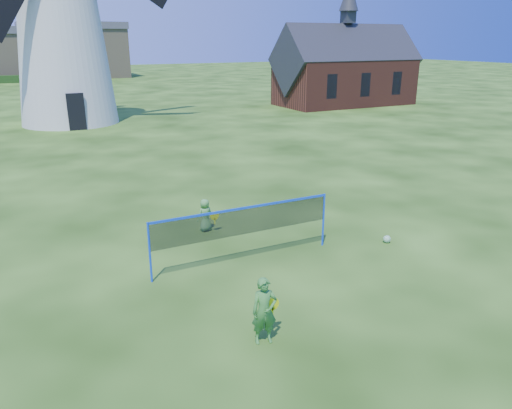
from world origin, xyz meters
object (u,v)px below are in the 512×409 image
at_px(chapel, 345,71).
at_px(player_boy, 205,215).
at_px(badminton_net, 244,222).
at_px(play_ball, 387,239).
at_px(player_girl, 264,311).
at_px(windmill, 60,20).

distance_m(chapel, player_boy, 32.71).
height_order(chapel, badminton_net, chapel).
bearing_deg(player_boy, play_ball, 132.96).
xyz_separation_m(badminton_net, play_ball, (4.28, -0.69, -1.03)).
xyz_separation_m(chapel, player_girl, (-23.73, -29.58, -2.28)).
xyz_separation_m(badminton_net, player_boy, (-0.08, 2.59, -0.63)).
bearing_deg(badminton_net, windmill, 92.22).
relative_size(windmill, badminton_net, 3.89).
bearing_deg(play_ball, player_boy, 143.03).
xyz_separation_m(player_girl, play_ball, (5.50, 2.77, -0.57)).
relative_size(chapel, play_ball, 56.51).
height_order(chapel, player_boy, chapel).
distance_m(windmill, chapel, 23.85).
distance_m(chapel, badminton_net, 34.53).
xyz_separation_m(windmill, chapel, (23.53, -0.05, -3.87)).
distance_m(chapel, play_ball, 32.55).
height_order(badminton_net, player_boy, badminton_net).
bearing_deg(chapel, windmill, 179.88).
distance_m(player_boy, play_ball, 5.48).
distance_m(badminton_net, play_ball, 4.46).
bearing_deg(badminton_net, chapel, 49.24).
bearing_deg(player_boy, badminton_net, 81.67).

